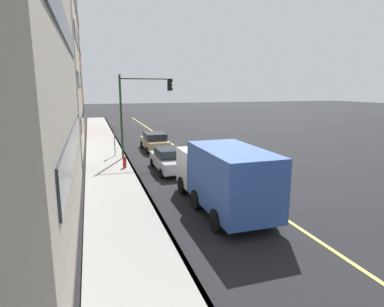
{
  "coord_description": "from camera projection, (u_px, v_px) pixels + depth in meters",
  "views": [
    {
      "loc": [
        -21.91,
        7.65,
        5.44
      ],
      "look_at": [
        -2.13,
        1.34,
        1.21
      ],
      "focal_mm": 29.88,
      "sensor_mm": 36.0,
      "label": 1
    }
  ],
  "objects": [
    {
      "name": "truck_blue",
      "position": [
        224.0,
        176.0,
        14.35
      ],
      "size": [
        7.01,
        2.61,
        2.98
      ],
      "color": "silver",
      "rests_on": "ground"
    },
    {
      "name": "traffic_light_mast",
      "position": [
        140.0,
        102.0,
        24.38
      ],
      "size": [
        0.28,
        4.15,
        6.47
      ],
      "color": "#1E3823",
      "rests_on": "ground"
    },
    {
      "name": "curb_edge",
      "position": [
        132.0,
        167.0,
        22.29
      ],
      "size": [
        80.0,
        0.16,
        0.15
      ],
      "primitive_type": "cube",
      "color": "slate",
      "rests_on": "ground"
    },
    {
      "name": "building_midblock",
      "position": [
        21.0,
        58.0,
        25.75
      ],
      "size": [
        12.08,
        8.71,
        15.76
      ],
      "color": "#B2A893",
      "rests_on": "ground"
    },
    {
      "name": "car_tan",
      "position": [
        155.0,
        141.0,
        28.57
      ],
      "size": [
        4.67,
        2.06,
        1.58
      ],
      "color": "tan",
      "rests_on": "ground"
    },
    {
      "name": "sidewalk_slab",
      "position": [
        110.0,
        168.0,
        21.85
      ],
      "size": [
        80.0,
        3.15,
        0.15
      ],
      "primitive_type": "cube",
      "color": "gray",
      "rests_on": "ground"
    },
    {
      "name": "lane_stripe_center",
      "position": [
        200.0,
        163.0,
        23.82
      ],
      "size": [
        80.0,
        0.16,
        0.01
      ],
      "primitive_type": "cube",
      "color": "#D8CC4C",
      "rests_on": "ground"
    },
    {
      "name": "fire_hydrant",
      "position": [
        125.0,
        163.0,
        21.73
      ],
      "size": [
        0.24,
        0.24,
        0.94
      ],
      "color": "red",
      "rests_on": "ground"
    },
    {
      "name": "street_sign_post",
      "position": [
        114.0,
        136.0,
        25.44
      ],
      "size": [
        0.6,
        0.08,
        2.87
      ],
      "color": "slate",
      "rests_on": "ground"
    },
    {
      "name": "car_silver",
      "position": [
        169.0,
        159.0,
        21.32
      ],
      "size": [
        4.68,
        1.97,
        1.55
      ],
      "color": "#A8AAB2",
      "rests_on": "ground"
    },
    {
      "name": "ground",
      "position": [
        200.0,
        163.0,
        23.82
      ],
      "size": [
        200.0,
        200.0,
        0.0
      ],
      "primitive_type": "plane",
      "color": "black"
    },
    {
      "name": "building_glass_right",
      "position": [
        25.0,
        29.0,
        35.9
      ],
      "size": [
        11.13,
        11.44,
        23.92
      ],
      "color": "brown",
      "rests_on": "ground"
    }
  ]
}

